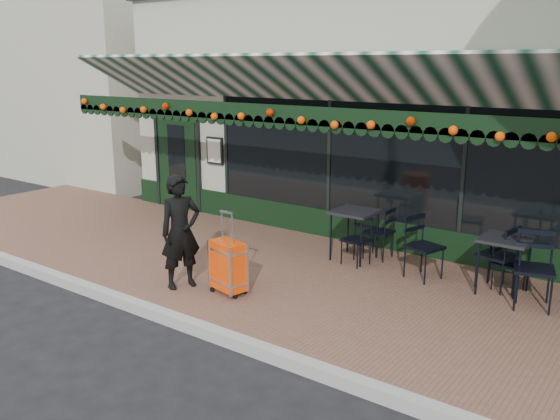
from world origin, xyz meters
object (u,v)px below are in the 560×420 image
Objects in this scene: woman at (181,232)px; chair_b_right at (424,248)px; chair_a_front at (534,270)px; cafe_table_b at (355,215)px; chair_b_left at (379,232)px; chair_a_left at (497,256)px; chair_b_front at (356,241)px; suitcase at (228,267)px; chair_a_right at (509,265)px; cafe_table_a at (505,244)px.

woman reaches higher than chair_b_right.
woman reaches higher than chair_a_front.
chair_b_left is at bearing 44.95° from cafe_table_b.
chair_a_front reaches higher than chair_a_left.
chair_b_right is at bearing -7.41° from cafe_table_b.
chair_a_front is at bearing 6.56° from chair_b_front.
chair_a_left is 1.20× the size of chair_b_front.
chair_a_right is (3.05, 2.38, -0.01)m from suitcase.
chair_b_left is at bearing 170.30° from cafe_table_a.
chair_a_left is at bearing 82.23° from chair_b_left.
cafe_table_b is 2.42m from chair_a_right.
cafe_table_a is 0.36m from chair_a_right.
woman is 1.40× the size of suitcase.
chair_b_right is at bearing -65.88° from chair_a_left.
cafe_table_b is 0.80× the size of chair_a_front.
woman reaches higher than chair_a_left.
suitcase is at bearing -143.51° from cafe_table_a.
woman is 1.88× the size of chair_b_left.
cafe_table_b is 2.24m from chair_a_left.
chair_a_left is 1.00× the size of chair_b_right.
cafe_table_a is 0.78× the size of chair_a_front.
chair_b_front is at bearing -11.47° from woman.
chair_b_front is (-2.20, -0.14, -0.32)m from cafe_table_a.
chair_a_right is (0.17, 0.02, -0.09)m from chair_a_left.
cafe_table_a is at bearing -1.65° from cafe_table_b.
cafe_table_a is 2.11m from chair_b_left.
chair_b_left is (0.29, 0.29, -0.30)m from cafe_table_b.
woman reaches higher than chair_b_left.
chair_b_left is (-2.07, 0.35, -0.28)m from cafe_table_a.
cafe_table_a is 2.35m from cafe_table_b.
cafe_table_a reaches higher than chair_a_right.
woman is at bearing 137.82° from chair_a_right.
cafe_table_b is at bearing -6.54° from woman.
chair_a_left is at bearing 135.23° from cafe_table_a.
chair_a_right is 0.75× the size of chair_a_front.
chair_b_front is (-2.24, -0.29, 0.01)m from chair_a_right.
suitcase is 2.41m from cafe_table_b.
cafe_table_b is (0.66, 2.30, 0.34)m from suitcase.
chair_b_left is 1.10× the size of chair_b_front.
woman is 1.99× the size of cafe_table_b.
woman is 2.83m from cafe_table_b.
chair_a_right is at bearing 107.67° from chair_a_left.
suitcase is 1.53× the size of chair_a_right.
suitcase is 1.23× the size of chair_b_right.
cafe_table_a is at bearing 49.46° from suitcase.
cafe_table_b reaches higher than cafe_table_a.
cafe_table_a is (3.71, 2.42, -0.09)m from woman.
chair_a_left reaches higher than chair_b_front.
cafe_table_a is 1.05× the size of chair_a_right.
chair_b_front is at bearing -176.32° from cafe_table_a.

